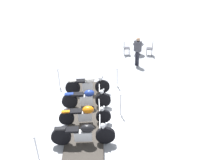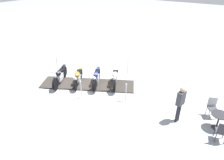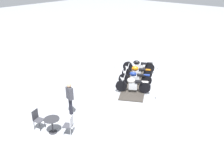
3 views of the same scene
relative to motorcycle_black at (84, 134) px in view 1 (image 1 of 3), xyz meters
The scene contains 14 objects.
ground_plane 1.74m from the motorcycle_black, 119.82° to the left, with size 80.00×80.00×0.00m, color #A8AAB2.
display_platform 1.73m from the motorcycle_black, 119.82° to the left, with size 5.51×1.42×0.06m, color #38332D.
motorcycle_black is the anchor object (origin of this frame).
motorcycle_copper 1.11m from the motorcycle_black, 118.40° to the left, with size 1.83×1.22×0.90m.
motorcycle_navy 2.21m from the motorcycle_black, 119.07° to the left, with size 1.93×1.18×1.00m.
motorcycle_cream 3.32m from the motorcycle_black, 118.85° to the left, with size 1.88×1.18×1.03m.
stanchion_right_rear 4.25m from the motorcycle_black, 99.13° to the left, with size 0.32×0.32×1.05m.
stanchion_left_rear 4.27m from the motorcycle_black, 139.29° to the left, with size 0.35×0.35×1.07m.
stanchion_left_front 1.65m from the motorcycle_black, 126.42° to the right, with size 0.31×0.31×1.10m.
stanchion_right_mid 2.20m from the motorcycle_black, 77.97° to the left, with size 0.32×0.32×1.08m.
cafe_table 8.58m from the motorcycle_black, 97.80° to the left, with size 0.71×0.71×0.74m.
cafe_chair_near_table 8.73m from the motorcycle_black, 92.43° to the left, with size 0.50×0.50×0.96m.
cafe_chair_across_table 8.31m from the motorcycle_black, 103.11° to the left, with size 0.55×0.55×0.97m.
bystander_person 6.98m from the motorcycle_black, 95.22° to the left, with size 0.44×0.30×1.77m.
Camera 1 is at (4.44, -6.51, 6.28)m, focal length 37.17 mm.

